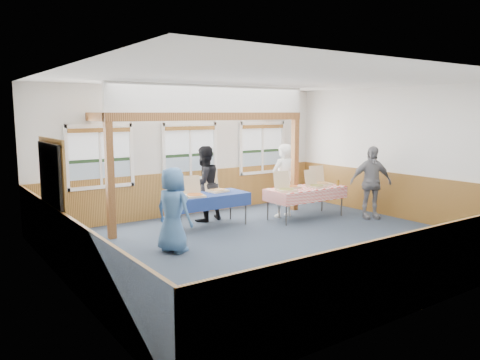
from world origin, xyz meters
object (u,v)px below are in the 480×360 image
woman_white (283,181)px  person_grey (371,182)px  table_right (306,190)px  table_left (207,196)px  man_blue (173,210)px  woman_black (204,184)px

woman_white → person_grey: 2.14m
table_right → table_left: bearing=173.1°
man_blue → person_grey: 5.25m
man_blue → person_grey: bearing=-113.9°
table_left → table_right: 2.53m
woman_black → person_grey: bearing=141.1°
woman_black → person_grey: size_ratio=1.01×
man_blue → table_left: bearing=-70.7°
woman_white → person_grey: woman_white is taller
table_right → woman_black: (-2.20, 1.16, 0.20)m
table_right → person_grey: size_ratio=1.18×
table_left → table_right: bearing=0.7°
table_left → person_grey: 4.04m
table_left → woman_white: (2.08, -0.19, 0.21)m
table_left → woman_black: size_ratio=1.12×
woman_white → man_blue: bearing=14.2°
person_grey → table_left: bearing=-175.2°
table_left → person_grey: bearing=-7.8°
woman_black → person_grey: (3.48, -2.10, -0.01)m
table_right → person_grey: bearing=-29.2°
woman_white → woman_black: bearing=-25.1°
woman_white → person_grey: (1.65, -1.35, -0.02)m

